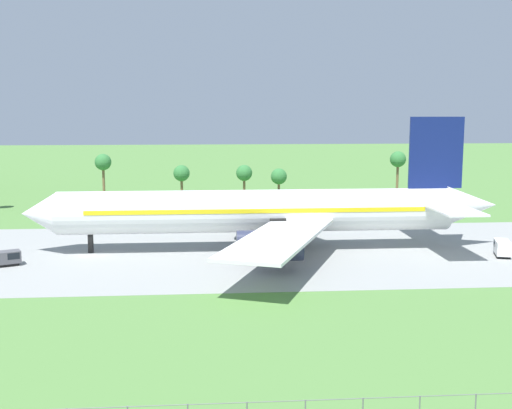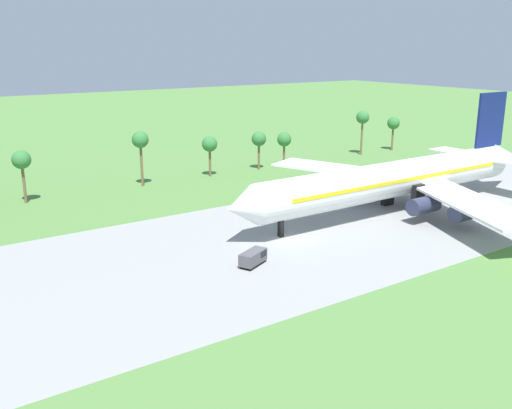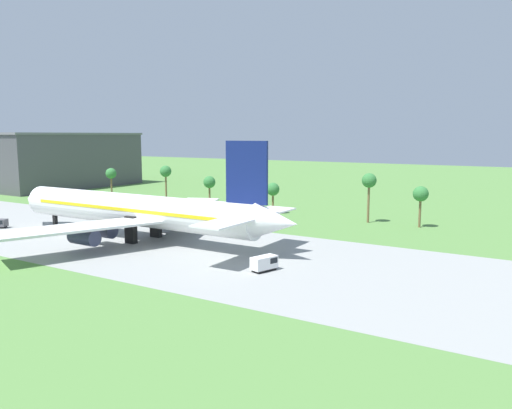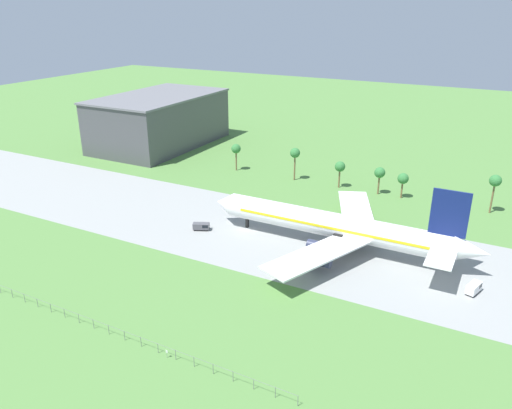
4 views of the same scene
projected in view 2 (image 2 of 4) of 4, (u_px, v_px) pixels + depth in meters
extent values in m
plane|color=#517F3D|center=(288.00, 239.00, 90.81)|extent=(600.00, 600.00, 0.00)
cube|color=gray|center=(288.00, 239.00, 90.81)|extent=(320.00, 44.00, 0.02)
cylinder|color=white|center=(392.00, 179.00, 103.92)|extent=(60.22, 6.54, 6.54)
cone|color=white|center=(242.00, 207.00, 86.21)|extent=(5.24, 6.41, 6.41)
cone|color=white|center=(503.00, 157.00, 122.29)|extent=(8.18, 6.22, 6.22)
cube|color=yellow|center=(392.00, 177.00, 103.79)|extent=(51.19, 6.68, 0.65)
cube|color=navy|center=(491.00, 120.00, 116.76)|extent=(8.51, 0.50, 11.13)
cube|color=white|center=(488.00, 157.00, 119.06)|extent=(5.89, 26.18, 0.30)
cube|color=white|center=(469.00, 202.00, 93.36)|extent=(19.14, 31.04, 0.44)
cube|color=white|center=(344.00, 170.00, 117.28)|extent=(19.14, 31.04, 0.44)
cylinder|color=#2D334C|center=(424.00, 205.00, 98.25)|extent=(5.89, 2.95, 2.95)
cylinder|color=#2D334C|center=(466.00, 212.00, 94.47)|extent=(5.89, 2.95, 2.95)
cylinder|color=#2D334C|center=(359.00, 187.00, 110.75)|extent=(5.89, 2.95, 2.95)
cylinder|color=#2D334C|center=(346.00, 179.00, 117.39)|extent=(5.89, 2.95, 2.95)
cube|color=black|center=(281.00, 220.00, 91.15)|extent=(0.70, 0.90, 5.48)
cube|color=black|center=(418.00, 199.00, 103.60)|extent=(2.40, 1.20, 5.48)
cube|color=black|center=(388.00, 191.00, 109.33)|extent=(2.40, 1.20, 5.48)
cube|color=black|center=(253.00, 264.00, 79.84)|extent=(4.31, 3.29, 0.40)
cube|color=#4C4C51|center=(253.00, 257.00, 79.56)|extent=(5.02, 3.76, 1.69)
cube|color=black|center=(258.00, 253.00, 80.53)|extent=(2.32, 2.53, 0.90)
cylinder|color=brown|center=(393.00, 138.00, 165.84)|extent=(0.56, 0.56, 7.34)
sphere|color=#337538|center=(393.00, 123.00, 164.68)|extent=(3.60, 3.60, 3.60)
cylinder|color=brown|center=(210.00, 162.00, 132.80)|extent=(0.56, 0.56, 7.07)
sphere|color=#337538|center=(210.00, 144.00, 131.68)|extent=(3.60, 3.60, 3.60)
cylinder|color=brown|center=(142.00, 164.00, 123.27)|extent=(0.56, 0.56, 9.64)
sphere|color=#337538|center=(140.00, 140.00, 121.80)|extent=(3.60, 3.60, 3.60)
cylinder|color=brown|center=(362.00, 137.00, 158.76)|extent=(0.56, 0.56, 9.87)
sphere|color=#337538|center=(363.00, 117.00, 157.26)|extent=(3.60, 3.60, 3.60)
cylinder|color=brown|center=(24.00, 183.00, 110.29)|extent=(0.56, 0.56, 7.99)
sphere|color=#337538|center=(21.00, 160.00, 109.04)|extent=(3.60, 3.60, 3.60)
cylinder|color=brown|center=(284.00, 154.00, 144.62)|extent=(0.56, 0.56, 6.18)
sphere|color=#337538|center=(284.00, 139.00, 143.62)|extent=(3.60, 3.60, 3.60)
cylinder|color=brown|center=(259.00, 155.00, 140.30)|extent=(0.56, 0.56, 7.02)
sphere|color=#337538|center=(259.00, 139.00, 139.19)|extent=(3.60, 3.60, 3.60)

